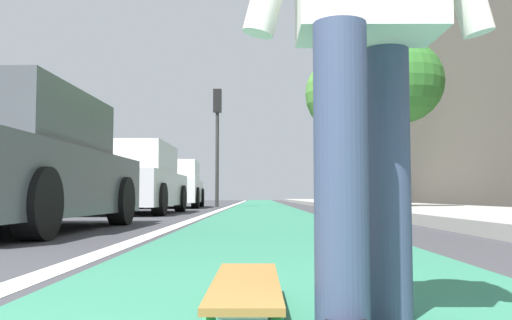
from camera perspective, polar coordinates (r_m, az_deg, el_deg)
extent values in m
plane|color=#38383D|center=(10.43, 0.99, -5.76)|extent=(80.00, 80.00, 0.00)
cube|color=#2D7256|center=(24.42, 0.55, -4.60)|extent=(56.00, 2.00, 0.00)
cube|color=silver|center=(20.45, -2.62, -4.76)|extent=(52.00, 0.16, 0.01)
cube|color=#9E9B93|center=(18.78, 11.38, -4.57)|extent=(52.00, 3.20, 0.14)
cube|color=#60584F|center=(23.88, 16.63, 7.96)|extent=(40.00, 1.20, 10.29)
cylinder|color=green|center=(2.03, -3.33, -13.22)|extent=(0.07, 0.03, 0.07)
cylinder|color=green|center=(2.02, 1.61, -13.24)|extent=(0.07, 0.03, 0.07)
cube|color=silver|center=(2.02, -0.86, -11.91)|extent=(0.06, 0.12, 0.02)
cube|color=silver|center=(1.42, -1.31, -15.34)|extent=(0.06, 0.12, 0.02)
cube|color=olive|center=(1.72, -1.05, -12.59)|extent=(0.84, 0.20, 0.02)
cylinder|color=#384260|center=(1.44, 8.72, -2.07)|extent=(0.14, 0.14, 0.82)
cylinder|color=#384260|center=(1.73, 13.35, -2.28)|extent=(0.14, 0.14, 0.82)
cube|color=#4C5156|center=(6.46, -24.41, -2.09)|extent=(4.15, 1.99, 0.70)
cube|color=#4C5156|center=(6.38, -24.84, 3.80)|extent=(2.30, 1.79, 0.60)
cube|color=#4C606B|center=(7.39, -20.94, 2.71)|extent=(0.08, 1.66, 0.51)
cylinder|color=black|center=(7.34, -13.71, -4.11)|extent=(0.62, 0.24, 0.61)
cylinder|color=black|center=(4.93, -21.57, -4.20)|extent=(0.62, 0.24, 0.61)
cube|color=silver|center=(12.08, -12.93, -2.92)|extent=(4.21, 1.94, 0.70)
cube|color=silver|center=(11.96, -13.06, 0.20)|extent=(2.32, 1.77, 0.60)
cube|color=#4C606B|center=(13.08, -11.85, -0.14)|extent=(0.06, 1.67, 0.51)
cylinder|color=black|center=(13.57, -15.34, -3.85)|extent=(0.62, 0.23, 0.62)
cylinder|color=black|center=(13.18, -7.78, -3.96)|extent=(0.62, 0.23, 0.62)
cylinder|color=black|center=(11.10, -19.08, -3.83)|extent=(0.62, 0.23, 0.62)
cylinder|color=black|center=(10.62, -9.88, -4.00)|extent=(0.62, 0.23, 0.62)
cube|color=silver|center=(18.02, -8.54, -3.19)|extent=(4.31, 1.90, 0.70)
cube|color=silver|center=(17.89, -8.57, -1.11)|extent=(2.40, 1.68, 0.60)
cube|color=#4C606B|center=(19.04, -8.19, -1.27)|extent=(0.11, 1.51, 0.51)
cylinder|color=black|center=(19.42, -10.52, -3.83)|extent=(0.64, 0.25, 0.63)
cylinder|color=black|center=(19.26, -5.71, -3.87)|extent=(0.64, 0.25, 0.63)
cylinder|color=black|center=(16.83, -11.80, -3.83)|extent=(0.64, 0.25, 0.63)
cylinder|color=black|center=(16.64, -6.25, -3.89)|extent=(0.64, 0.25, 0.63)
cylinder|color=#2D2D2D|center=(19.06, -4.02, 0.07)|extent=(0.12, 0.12, 3.26)
cube|color=black|center=(19.30, -3.99, 6.09)|extent=(0.24, 0.28, 0.80)
sphere|color=#360606|center=(19.48, -3.96, 6.78)|extent=(0.16, 0.16, 0.16)
sphere|color=gold|center=(19.43, -3.96, 6.03)|extent=(0.16, 0.16, 0.16)
sphere|color=black|center=(19.39, -3.97, 5.27)|extent=(0.16, 0.16, 0.16)
cylinder|color=brown|center=(12.70, 14.91, -0.14)|extent=(0.31, 0.31, 2.27)
sphere|color=#2D6B28|center=(12.93, 14.78, 7.77)|extent=(1.85, 1.85, 1.85)
cylinder|color=brown|center=(20.62, 9.21, -0.39)|extent=(0.22, 0.22, 3.11)
sphere|color=#4C8C38|center=(20.93, 9.13, 6.69)|extent=(2.95, 2.95, 2.95)
cylinder|color=black|center=(15.18, 12.10, -3.50)|extent=(0.14, 0.14, 0.82)
cylinder|color=black|center=(14.89, 11.63, -3.51)|extent=(0.14, 0.14, 0.82)
cube|color=black|center=(15.18, 12.12, -4.91)|extent=(0.26, 0.10, 0.07)
cube|color=#33724C|center=(15.06, 11.79, -0.82)|extent=(0.24, 0.40, 0.60)
cylinder|color=#33724C|center=(15.11, 12.68, -0.81)|extent=(0.09, 0.23, 0.60)
cylinder|color=#33724C|center=(15.02, 10.90, -0.82)|extent=(0.09, 0.23, 0.60)
sphere|color=brown|center=(15.09, 11.77, 0.73)|extent=(0.22, 0.22, 0.22)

